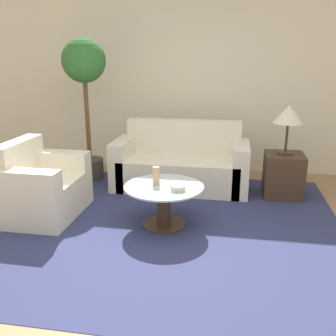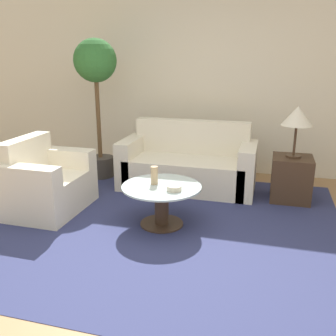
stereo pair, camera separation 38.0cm
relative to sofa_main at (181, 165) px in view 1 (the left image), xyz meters
The scene contains 11 objects.
ground_plane 2.03m from the sofa_main, 88.66° to the right, with size 14.00×14.00×0.00m, color #9E754C.
wall_back 1.34m from the sofa_main, 86.93° to the left, with size 10.00×0.06×2.60m.
rug 1.28m from the sofa_main, 90.48° to the right, with size 3.68×3.34×0.01m.
sofa_main is the anchor object (origin of this frame).
armchair 1.85m from the sofa_main, 139.36° to the right, with size 0.73×0.97×0.83m.
coffee_table 1.25m from the sofa_main, 90.48° to the right, with size 0.82×0.82×0.43m.
side_table 1.32m from the sofa_main, ahead, with size 0.47×0.47×0.54m.
table_lamp 1.51m from the sofa_main, ahead, with size 0.36×0.36×0.61m.
potted_plant 1.72m from the sofa_main, behind, with size 0.58×0.58×1.93m.
vase 1.25m from the sofa_main, 94.53° to the right, with size 0.07×0.07×0.19m.
bowl 1.37m from the sofa_main, 83.69° to the right, with size 0.15×0.15×0.05m.
Camera 1 is at (0.59, -2.78, 1.72)m, focal length 40.00 mm.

